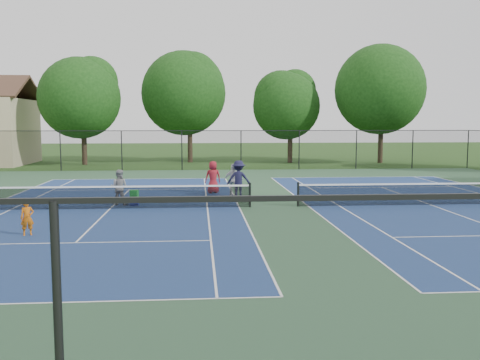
{
  "coord_description": "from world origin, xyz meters",
  "views": [
    {
      "loc": [
        -3.25,
        -22.68,
        3.68
      ],
      "look_at": [
        -1.56,
        -1.0,
        1.3
      ],
      "focal_mm": 40.0,
      "sensor_mm": 36.0,
      "label": 1
    }
  ],
  "objects": [
    {
      "name": "perimeter_fence",
      "position": [
        0.0,
        0.0,
        1.6
      ],
      "size": [
        36.08,
        36.08,
        3.02
      ],
      "color": "black",
      "rests_on": "ground"
    },
    {
      "name": "ball_crate",
      "position": [
        -6.08,
        0.86,
        0.14
      ],
      "size": [
        0.37,
        0.31,
        0.29
      ],
      "primitive_type": "cube",
      "rotation": [
        0.0,
        0.0,
        -0.07
      ],
      "color": "navy",
      "rests_on": "ground"
    },
    {
      "name": "instructor",
      "position": [
        -6.76,
        1.06,
        0.79
      ],
      "size": [
        0.86,
        0.72,
        1.58
      ],
      "primitive_type": "imported",
      "rotation": [
        0.0,
        0.0,
        2.97
      ],
      "color": "gray",
      "rests_on": "ground"
    },
    {
      "name": "tree_back_d",
      "position": [
        13.0,
        24.0,
        6.82
      ],
      "size": [
        7.8,
        7.8,
        10.37
      ],
      "color": "#2D2116",
      "rests_on": "ground"
    },
    {
      "name": "tree_back_b",
      "position": [
        -4.0,
        26.0,
        6.6
      ],
      "size": [
        7.6,
        7.6,
        10.03
      ],
      "color": "#2D2116",
      "rests_on": "ground"
    },
    {
      "name": "court_pad",
      "position": [
        0.0,
        0.0,
        0.0
      ],
      "size": [
        36.0,
        36.0,
        0.01
      ],
      "primitive_type": "cube",
      "color": "#2E5332",
      "rests_on": "ground"
    },
    {
      "name": "tennis_court_left",
      "position": [
        -7.0,
        0.0,
        0.1
      ],
      "size": [
        12.0,
        23.83,
        1.07
      ],
      "color": "navy",
      "rests_on": "ground"
    },
    {
      "name": "bystander_b",
      "position": [
        -1.31,
        3.06,
        0.9
      ],
      "size": [
        1.25,
        0.84,
        1.81
      ],
      "primitive_type": "imported",
      "rotation": [
        0.0,
        0.0,
        2.99
      ],
      "color": "black",
      "rests_on": "ground"
    },
    {
      "name": "bystander_a",
      "position": [
        -1.53,
        3.5,
        0.8
      ],
      "size": [
        0.96,
        0.44,
        1.61
      ],
      "primitive_type": "imported",
      "rotation": [
        0.0,
        0.0,
        3.09
      ],
      "color": "silver",
      "rests_on": "ground"
    },
    {
      "name": "ball_hopper",
      "position": [
        -6.08,
        0.86,
        0.49
      ],
      "size": [
        0.38,
        0.33,
        0.4
      ],
      "primitive_type": "cube",
      "rotation": [
        0.0,
        0.0,
        -0.2
      ],
      "color": "green",
      "rests_on": "ball_crate"
    },
    {
      "name": "child_player",
      "position": [
        -8.8,
        -5.13,
        0.58
      ],
      "size": [
        0.5,
        0.41,
        1.16
      ],
      "primitive_type": "imported",
      "rotation": [
        0.0,
        0.0,
        0.38
      ],
      "color": "orange",
      "rests_on": "ground"
    },
    {
      "name": "bystander_c",
      "position": [
        -2.51,
        4.69,
        0.84
      ],
      "size": [
        0.91,
        0.7,
        1.67
      ],
      "primitive_type": "imported",
      "rotation": [
        0.0,
        0.0,
        3.36
      ],
      "color": "maroon",
      "rests_on": "ground"
    },
    {
      "name": "tree_back_a",
      "position": [
        -13.0,
        24.0,
        6.04
      ],
      "size": [
        6.8,
        6.8,
        9.15
      ],
      "color": "#2D2116",
      "rests_on": "ground"
    },
    {
      "name": "ground",
      "position": [
        0.0,
        0.0,
        0.0
      ],
      "size": [
        140.0,
        140.0,
        0.0
      ],
      "primitive_type": "plane",
      "color": "#234716",
      "rests_on": "ground"
    },
    {
      "name": "tree_back_c",
      "position": [
        5.0,
        25.0,
        5.48
      ],
      "size": [
        6.0,
        6.0,
        8.4
      ],
      "color": "#2D2116",
      "rests_on": "ground"
    },
    {
      "name": "tennis_court_right",
      "position": [
        7.0,
        0.0,
        0.1
      ],
      "size": [
        12.0,
        23.83,
        1.07
      ],
      "color": "navy",
      "rests_on": "ground"
    }
  ]
}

